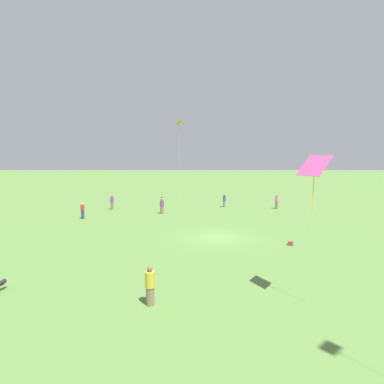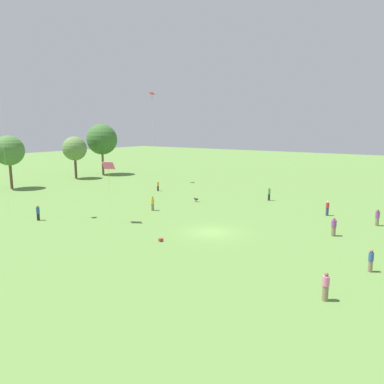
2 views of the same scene
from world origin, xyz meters
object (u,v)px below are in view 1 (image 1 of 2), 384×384
at_px(person_1, 112,203).
at_px(person_11, 150,286).
at_px(person_2, 277,202).
at_px(person_10, 224,201).
at_px(kite_1, 314,169).
at_px(kite_3, 179,126).
at_px(person_7, 83,211).
at_px(picnic_bag_0, 290,243).
at_px(person_4, 162,206).

bearing_deg(person_1, person_11, 148.96).
distance_m(person_2, person_10, 6.62).
bearing_deg(person_1, kite_1, 162.88).
xyz_separation_m(kite_1, kite_3, (7.23, -30.82, 4.86)).
bearing_deg(person_2, person_7, -121.83).
relative_size(person_10, picnic_bag_0, 4.14).
relative_size(person_4, person_10, 1.07).
distance_m(person_11, kite_3, 32.62).
distance_m(person_7, kite_1, 25.49).
xyz_separation_m(person_1, kite_1, (-15.32, 23.91, 5.20)).
bearing_deg(picnic_bag_0, person_2, -101.93).
bearing_deg(person_4, person_1, -74.97).
bearing_deg(kite_1, person_10, -162.29).
relative_size(person_10, kite_1, 0.25).
bearing_deg(person_11, person_4, 80.40).
bearing_deg(person_1, person_10, -132.13).
bearing_deg(person_10, kite_3, -9.68).
xyz_separation_m(person_10, picnic_bag_0, (-3.19, 16.95, -0.69)).
bearing_deg(person_4, person_2, 140.78).
relative_size(person_4, kite_1, 0.27).
distance_m(kite_1, picnic_bag_0, 10.87).
relative_size(person_7, person_10, 1.04).
distance_m(person_10, picnic_bag_0, 17.26).
xyz_separation_m(person_11, kite_1, (-7.14, -0.21, 5.20)).
relative_size(person_1, person_11, 1.00).
bearing_deg(person_11, kite_1, -12.38).
bearing_deg(person_2, kite_3, -164.00).
xyz_separation_m(person_7, person_11, (-9.81, 18.52, 0.01)).
relative_size(kite_1, kite_3, 0.57).
distance_m(person_7, picnic_bag_0, 21.25).
bearing_deg(kite_1, person_1, -132.12).
bearing_deg(picnic_bag_0, kite_3, -67.06).
distance_m(person_10, kite_1, 26.36).
bearing_deg(kite_3, person_11, 71.31).
bearing_deg(kite_1, person_4, -142.18).
height_order(person_10, person_11, person_11).
bearing_deg(person_4, kite_1, 60.30).
height_order(person_1, picnic_bag_0, person_1).
distance_m(person_1, picnic_bag_0, 23.01).
relative_size(person_7, kite_3, 0.15).
bearing_deg(person_7, person_4, -141.13).
xyz_separation_m(person_4, kite_3, (-1.59, -9.63, 10.06)).
distance_m(person_4, person_7, 8.63).
bearing_deg(person_10, picnic_bag_0, 130.31).
distance_m(kite_1, kite_3, 32.03).
relative_size(person_1, kite_3, 0.15).
bearing_deg(person_11, picnic_bag_0, 30.50).
bearing_deg(picnic_bag_0, kite_1, 76.86).
relative_size(person_1, person_2, 1.00).
height_order(person_1, kite_3, kite_3).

